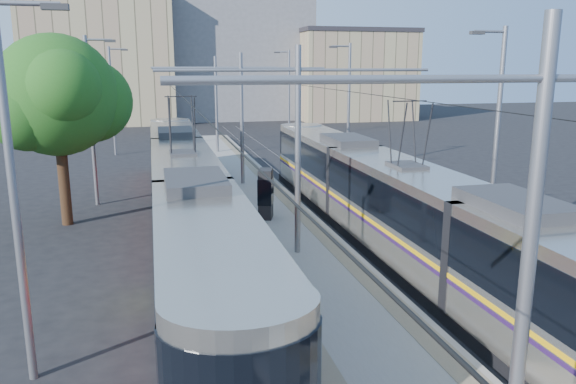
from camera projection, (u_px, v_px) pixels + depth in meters
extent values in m
plane|color=black|center=(391.00, 382.00, 12.05)|extent=(160.00, 160.00, 0.00)
cube|color=gray|center=(252.00, 198.00, 28.13)|extent=(4.00, 50.00, 0.30)
cube|color=gray|center=(224.00, 196.00, 27.77)|extent=(0.70, 50.00, 0.01)
cube|color=gray|center=(281.00, 193.00, 28.43)|extent=(0.70, 50.00, 0.01)
cube|color=gray|center=(165.00, 205.00, 27.17)|extent=(0.07, 70.00, 0.03)
cube|color=gray|center=(195.00, 204.00, 27.50)|extent=(0.07, 70.00, 0.03)
cube|color=gray|center=(308.00, 197.00, 28.82)|extent=(0.07, 70.00, 0.03)
cube|color=gray|center=(334.00, 196.00, 29.15)|extent=(0.07, 70.00, 0.03)
cube|color=black|center=(186.00, 231.00, 22.37)|extent=(2.30, 30.11, 0.40)
cube|color=#A7A399|center=(185.00, 191.00, 22.00)|extent=(2.40, 28.51, 2.90)
cube|color=black|center=(184.00, 178.00, 21.89)|extent=(2.43, 28.51, 1.30)
cube|color=#DBB60B|center=(185.00, 200.00, 22.09)|extent=(2.43, 28.51, 0.12)
cube|color=#A6090E|center=(186.00, 213.00, 22.20)|extent=(2.42, 28.51, 1.10)
cube|color=#2D2D30|center=(183.00, 150.00, 21.65)|extent=(1.68, 3.00, 0.30)
cube|color=black|center=(403.00, 254.00, 19.65)|extent=(2.30, 29.26, 0.40)
cube|color=#B2ADA3|center=(405.00, 208.00, 19.29)|extent=(2.40, 27.66, 2.90)
cube|color=black|center=(405.00, 194.00, 19.18)|extent=(2.43, 27.66, 1.30)
cube|color=#F4B30C|center=(404.00, 219.00, 19.38)|extent=(2.43, 27.66, 0.12)
cube|color=#2C1448|center=(404.00, 224.00, 19.41)|extent=(2.43, 27.66, 0.10)
cube|color=#2D2D30|center=(407.00, 162.00, 18.94)|extent=(1.68, 3.00, 0.30)
cylinder|color=gray|center=(526.00, 286.00, 7.42)|extent=(0.20, 0.20, 7.00)
cylinder|color=gray|center=(547.00, 78.00, 6.82)|extent=(9.20, 0.10, 0.10)
cylinder|color=gray|center=(298.00, 152.00, 18.80)|extent=(0.20, 0.20, 7.00)
cylinder|color=gray|center=(298.00, 70.00, 18.20)|extent=(9.20, 0.10, 0.10)
cylinder|color=gray|center=(242.00, 119.00, 30.17)|extent=(0.20, 0.20, 7.00)
cylinder|color=gray|center=(241.00, 68.00, 29.57)|extent=(9.20, 0.10, 0.10)
cylinder|color=gray|center=(216.00, 105.00, 41.54)|extent=(0.20, 0.20, 7.00)
cylinder|color=gray|center=(215.00, 67.00, 40.95)|extent=(9.20, 0.10, 0.10)
cylinder|color=black|center=(175.00, 89.00, 26.11)|extent=(0.02, 70.00, 0.02)
cylinder|color=black|center=(323.00, 88.00, 27.77)|extent=(0.02, 70.00, 0.02)
cylinder|color=gray|center=(14.00, 200.00, 11.34)|extent=(0.18, 0.18, 8.00)
cube|color=#2D2D30|center=(55.00, 7.00, 10.77)|extent=(0.50, 0.22, 0.12)
cylinder|color=gray|center=(91.00, 123.00, 26.51)|extent=(0.18, 0.18, 8.00)
cube|color=#2D2D30|center=(110.00, 41.00, 25.93)|extent=(0.50, 0.22, 0.12)
cylinder|color=gray|center=(112.00, 102.00, 41.67)|extent=(0.18, 0.18, 8.00)
cube|color=#2D2D30|center=(124.00, 50.00, 41.10)|extent=(0.50, 0.22, 0.12)
cylinder|color=gray|center=(496.00, 140.00, 20.47)|extent=(0.18, 0.18, 8.00)
cube|color=#2D2D30|center=(477.00, 33.00, 19.39)|extent=(0.50, 0.22, 0.12)
cylinder|color=gray|center=(349.00, 108.00, 35.64)|extent=(0.18, 0.18, 8.00)
cube|color=#2D2D30|center=(333.00, 47.00, 34.56)|extent=(0.50, 0.22, 0.12)
cylinder|color=gray|center=(289.00, 95.00, 50.80)|extent=(0.18, 0.18, 8.00)
cube|color=#2D2D30|center=(277.00, 52.00, 49.72)|extent=(0.50, 0.22, 0.12)
cube|color=black|center=(266.00, 194.00, 23.67)|extent=(0.81, 1.04, 2.10)
cube|color=black|center=(266.00, 191.00, 23.64)|extent=(0.85, 1.09, 1.10)
cylinder|color=#382314|center=(65.00, 187.00, 23.66)|extent=(0.45, 0.45, 3.30)
sphere|color=#1C4513|center=(56.00, 95.00, 22.82)|extent=(4.94, 4.94, 4.94)
sphere|color=#1C4513|center=(91.00, 101.00, 23.95)|extent=(3.50, 3.50, 3.50)
cube|color=tan|center=(102.00, 61.00, 65.07)|extent=(16.00, 12.00, 14.16)
cube|color=gray|center=(234.00, 55.00, 72.35)|extent=(18.00, 14.00, 15.73)
cube|color=tan|center=(352.00, 77.00, 70.46)|extent=(14.00, 10.00, 10.47)
cube|color=#262328|center=(353.00, 31.00, 69.25)|extent=(14.28, 10.20, 0.50)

